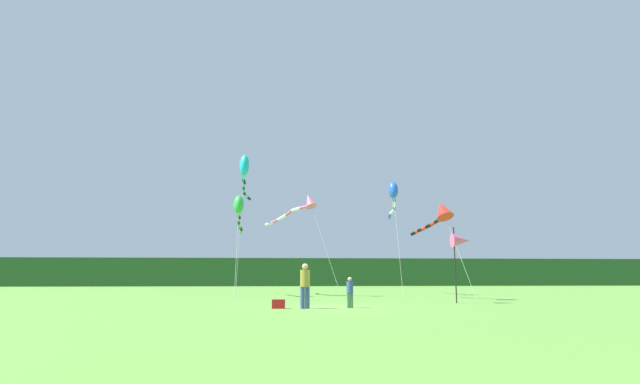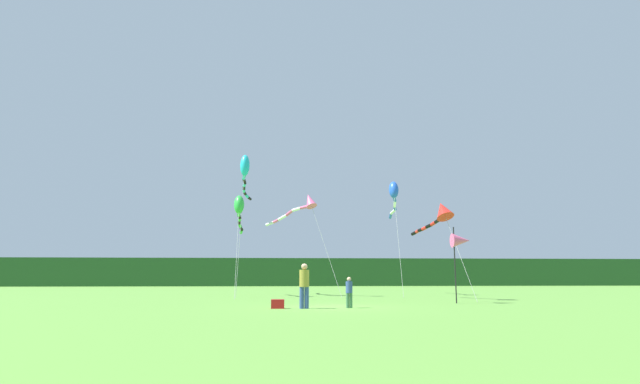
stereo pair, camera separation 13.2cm
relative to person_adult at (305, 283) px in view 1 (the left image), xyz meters
The scene contains 11 objects.
ground_plane 1.87m from the person_adult, 39.96° to the left, with size 120.00×120.00×0.00m, color #5B9338.
distant_treeline 46.03m from the person_adult, 88.51° to the left, with size 108.00×2.07×3.58m, color #234C23.
person_adult is the anchor object (origin of this frame).
person_child 1.94m from the person_adult, ahead, with size 0.28×0.28×1.27m.
cooler_box 1.37m from the person_adult, behind, with size 0.54×0.36×0.37m, color red.
banner_flag_pole 8.87m from the person_adult, 23.47° to the left, with size 0.90×0.70×3.72m.
kite_green 13.49m from the person_adult, 107.05° to the left, with size 0.70×7.07×6.61m.
kite_cyan 15.97m from the person_adult, 104.42° to the left, with size 0.72×7.74×9.60m.
kite_blue 16.88m from the person_adult, 63.48° to the left, with size 1.16×7.81×8.02m.
kite_rainbow 13.63m from the person_adult, 87.71° to the left, with size 4.85×6.06×6.87m.
kite_red 11.37m from the person_adult, 40.58° to the left, with size 1.91×5.68×5.66m.
Camera 1 is at (-2.34, -22.23, 1.33)m, focal length 28.57 mm.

